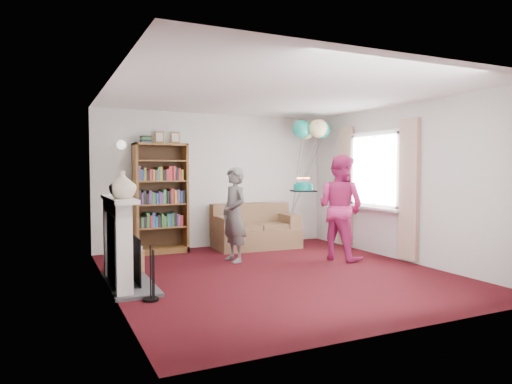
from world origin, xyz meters
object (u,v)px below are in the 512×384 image
birthday_cake (303,187)px  bookcase (160,199)px  person_striped (234,215)px  person_magenta (340,207)px  sofa (255,231)px

birthday_cake → bookcase: bearing=139.1°
bookcase → person_striped: bearing=-55.4°
bookcase → person_magenta: bookcase is taller
sofa → birthday_cake: 1.68m
person_magenta → birthday_cake: 0.70m
sofa → person_striped: person_striped is taller
person_striped → bookcase: bearing=-152.5°
bookcase → person_striped: bookcase is taller
bookcase → birthday_cake: size_ratio=5.66×
sofa → person_magenta: 1.86m
person_striped → sofa: bearing=133.8°
bookcase → person_magenta: (2.51, -1.83, -0.09)m
person_magenta → birthday_cake: person_magenta is taller
sofa → person_magenta: person_magenta is taller
sofa → person_magenta: bearing=-61.7°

